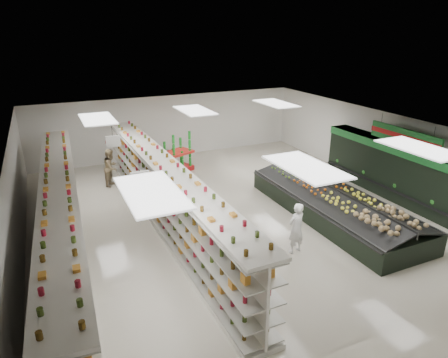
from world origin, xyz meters
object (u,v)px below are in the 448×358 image
gondola_center (166,198)px  shopper_background (111,167)px  gondola_left (64,225)px  shopper_main (296,228)px  soda_endcap (178,154)px  produce_island (333,203)px

gondola_center → shopper_background: 4.76m
gondola_left → gondola_center: bearing=15.0°
shopper_main → gondola_left: bearing=-34.0°
soda_endcap → shopper_background: bearing=-170.1°
shopper_main → produce_island: bearing=-161.9°
gondola_center → shopper_main: (3.04, -3.32, -0.24)m
gondola_left → shopper_main: gondola_left is taller
gondola_center → soda_endcap: gondola_center is taller
soda_endcap → shopper_main: 8.57m
produce_island → soda_endcap: bearing=117.3°
gondola_center → gondola_left: bearing=-168.7°
gondola_center → soda_endcap: (2.12, 5.20, -0.20)m
soda_endcap → gondola_center: bearing=-112.2°
gondola_left → gondola_center: gondola_left is taller
gondola_left → shopper_main: bearing=-19.6°
shopper_main → shopper_background: shopper_background is taller
gondola_left → produce_island: gondola_left is taller
gondola_left → shopper_background: bearing=69.8°
produce_island → shopper_background: bearing=136.6°
gondola_center → soda_endcap: size_ratio=7.56×
gondola_left → produce_island: (9.03, -1.05, -0.57)m
produce_island → gondola_center: bearing=162.7°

